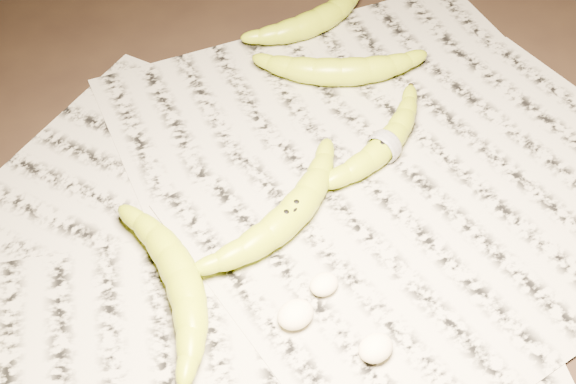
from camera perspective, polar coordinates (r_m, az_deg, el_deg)
ground at (r=0.88m, az=-0.15°, el=-2.63°), size 3.00×3.00×0.00m
newspaper_patch at (r=0.87m, az=-0.24°, el=-2.63°), size 0.90×0.70×0.01m
banana_left_b at (r=0.81m, az=-7.56°, el=-6.05°), size 0.11×0.20×0.04m
banana_center at (r=0.86m, az=0.12°, el=-1.59°), size 0.21×0.11×0.04m
banana_taped at (r=0.94m, az=6.86°, el=3.38°), size 0.20×0.10×0.03m
banana_upper_a at (r=1.03m, az=3.79°, el=8.68°), size 0.19×0.16×0.04m
banana_upper_b at (r=1.12m, az=2.04°, el=12.19°), size 0.17×0.06×0.04m
measuring_tape at (r=0.94m, az=6.86°, el=3.38°), size 0.01×0.04×0.04m
flesh_chunk_a at (r=0.79m, az=0.54°, el=-8.54°), size 0.04×0.03×0.02m
flesh_chunk_b at (r=0.78m, az=6.28°, el=-10.83°), size 0.04×0.03×0.02m
flesh_chunk_c at (r=0.82m, az=2.58°, el=-6.40°), size 0.03×0.03×0.02m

